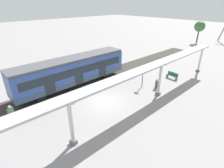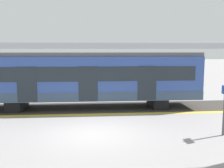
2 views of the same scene
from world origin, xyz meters
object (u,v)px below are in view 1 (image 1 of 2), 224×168
Objects in this scene: train_near_carriage at (73,71)px; passenger_waiting_near_edge at (11,112)px; platform_info_sign at (143,77)px; bench_near_end at (172,75)px; canopy_pillar_second at (71,123)px; canopy_pillar_third at (160,79)px; canopy_pillar_fourth at (200,59)px; trash_bin at (157,84)px.

passenger_waiting_near_edge is at bearing -70.85° from train_near_carriage.
platform_info_sign is (5.82, 5.79, -0.50)m from train_near_carriage.
platform_info_sign reaches higher than passenger_waiting_near_edge.
platform_info_sign is at bearing -103.27° from bench_near_end.
canopy_pillar_third is at bearing 90.00° from canopy_pillar_second.
passenger_waiting_near_edge is (-5.61, -23.23, -0.84)m from canopy_pillar_fourth.
canopy_pillar_fourth is at bearing 90.00° from canopy_pillar_second.
canopy_pillar_fourth is 2.41× the size of bench_near_end.
canopy_pillar_second is 2.41× the size of bench_near_end.
canopy_pillar_second is 20.78m from canopy_pillar_fourth.
bench_near_end is at bearing 56.89° from train_near_carriage.
train_near_carriage is 3.76× the size of canopy_pillar_fourth.
passenger_waiting_near_edge is at bearing -113.18° from canopy_pillar_third.
trash_bin is (-1.07, -8.75, -1.36)m from canopy_pillar_fourth.
train_near_carriage reaches higher than trash_bin.
passenger_waiting_near_edge is at bearing -103.42° from bench_near_end.
train_near_carriage is 3.76× the size of canopy_pillar_second.
train_near_carriage is 17.71m from canopy_pillar_fourth.
canopy_pillar_second and canopy_pillar_third have the same top height.
canopy_pillar_third is 10.14m from canopy_pillar_fourth.
canopy_pillar_third is 1.00× the size of canopy_pillar_fourth.
canopy_pillar_second is 2.24× the size of passenger_waiting_near_edge.
canopy_pillar_second is 1.00× the size of canopy_pillar_fourth.
canopy_pillar_third is 1.67× the size of platform_info_sign.
bench_near_end is at bearing 94.55° from canopy_pillar_second.
canopy_pillar_fourth is 1.67× the size of platform_info_sign.
canopy_pillar_fourth reaches higher than platform_info_sign.
bench_near_end is at bearing 103.73° from canopy_pillar_third.
trash_bin reaches higher than bench_near_end.
trash_bin is at bearing 40.46° from platform_info_sign.
canopy_pillar_second is 3.69× the size of trash_bin.
passenger_waiting_near_edge is (-5.61, -13.09, -0.84)m from canopy_pillar_third.
canopy_pillar_second is at bearing -84.93° from trash_bin.
trash_bin is at bearing -96.95° from canopy_pillar_fourth.
trash_bin is (7.16, 6.94, -1.34)m from train_near_carriage.
canopy_pillar_third is 14.27m from passenger_waiting_near_edge.
canopy_pillar_second is at bearing -85.45° from bench_near_end.
trash_bin is at bearing -87.12° from bench_near_end.
trash_bin is 1.95m from platform_info_sign.
train_near_carriage is 8.03m from passenger_waiting_near_edge.
canopy_pillar_third is at bearing 33.98° from train_near_carriage.
canopy_pillar_second is (8.23, -5.09, 0.03)m from train_near_carriage.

